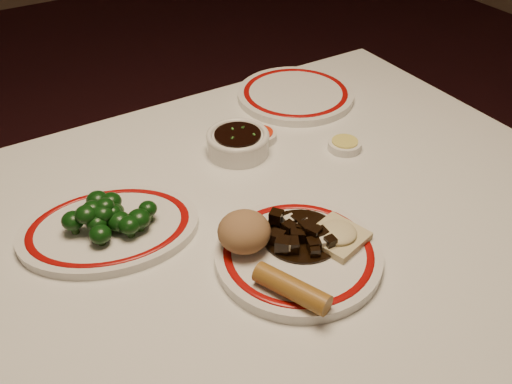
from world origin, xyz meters
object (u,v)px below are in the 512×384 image
Objects in this scene: dining_table at (255,267)px; rice_mound at (244,232)px; main_plate at (298,255)px; broccoli_plate at (109,228)px; fried_wonton at (338,235)px; spring_roll at (292,288)px; broccoli_pile at (108,215)px; soy_bowl at (238,144)px; stirfry_heap at (301,235)px.

dining_table is 0.15m from rice_mound.
main_plate is 0.95× the size of broccoli_plate.
broccoli_plate is (-0.22, 0.21, -0.00)m from main_plate.
spring_roll is at bearing -155.27° from fried_wonton.
main_plate is at bearing -81.79° from dining_table.
spring_roll is at bearing -131.37° from main_plate.
broccoli_pile is (0.00, -0.00, 0.03)m from broccoli_plate.
rice_mound is 0.24× the size of broccoli_plate.
broccoli_plate is at bearing 107.96° from broccoli_pile.
dining_table is 0.18m from fried_wonton.
fried_wonton is at bearing -54.62° from dining_table.
broccoli_plate is at bearing 97.20° from spring_roll.
fried_wonton is 0.31m from soy_bowl.
stirfry_heap is 0.87× the size of broccoli_pile.
broccoli_plate is (-0.23, 0.19, -0.02)m from stirfry_heap.
spring_roll and stirfry_heap have the same top height.
broccoli_pile reaches higher than soy_bowl.
rice_mound is at bearing 68.60° from spring_roll.
dining_table is at bearing 98.21° from main_plate.
fried_wonton is 0.81× the size of soy_bowl.
stirfry_heap is (0.03, -0.08, 0.12)m from dining_table.
soy_bowl is (0.13, 0.25, -0.03)m from rice_mound.
fried_wonton is at bearing -37.51° from broccoli_plate.
main_plate is 2.81× the size of spring_roll.
stirfry_heap is 0.37× the size of broccoli_plate.
spring_roll reaches higher than fried_wonton.
broccoli_pile is at bearing 142.92° from fried_wonton.
broccoli_pile reaches higher than broccoli_plate.
stirfry_heap is (-0.05, 0.03, 0.00)m from fried_wonton.
broccoli_plate reaches higher than dining_table.
main_plate reaches higher than broccoli_plate.
broccoli_pile is (-0.23, 0.18, 0.01)m from stirfry_heap.
rice_mound is 0.72× the size of spring_roll.
fried_wonton is (0.13, -0.06, -0.02)m from rice_mound.
dining_table is 15.20× the size of rice_mound.
stirfry_heap is (0.08, -0.03, -0.02)m from rice_mound.
dining_table is 0.21m from spring_roll.
dining_table is at bearing -26.68° from broccoli_pile.
broccoli_pile is 1.21× the size of soy_bowl.
spring_roll is at bearing -59.71° from broccoli_plate.
spring_roll reaches higher than main_plate.
stirfry_heap is at bearing -69.24° from dining_table.
broccoli_pile is 0.30m from soy_bowl.
broccoli_pile is (-0.22, 0.20, 0.03)m from main_plate.
soy_bowl is at bearing 18.66° from broccoli_pile.
soy_bowl reaches higher than main_plate.
main_plate is at bearing 25.54° from spring_roll.
rice_mound is at bearing 140.06° from main_plate.
dining_table is 0.14m from main_plate.
fried_wonton is at bearing -8.97° from main_plate.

